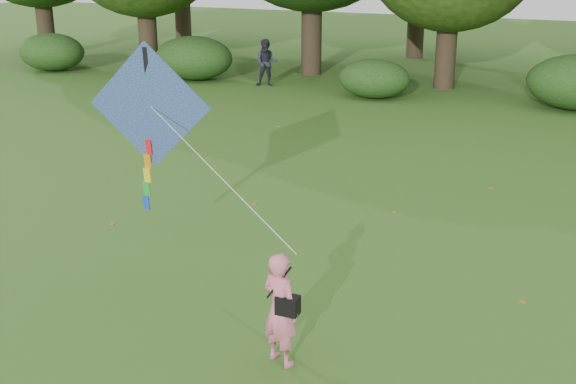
% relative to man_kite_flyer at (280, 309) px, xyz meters
% --- Properties ---
extents(ground, '(100.00, 100.00, 0.00)m').
position_rel_man_kite_flyer_xyz_m(ground, '(0.02, 0.57, -0.80)').
color(ground, '#265114').
rests_on(ground, ground).
extents(man_kite_flyer, '(0.69, 0.57, 1.60)m').
position_rel_man_kite_flyer_xyz_m(man_kite_flyer, '(0.00, 0.00, 0.00)').
color(man_kite_flyer, pink).
rests_on(man_kite_flyer, ground).
extents(bystander_left, '(1.07, 0.95, 1.85)m').
position_rel_man_kite_flyer_xyz_m(bystander_left, '(-8.60, 18.26, 0.12)').
color(bystander_left, '#262733').
rests_on(bystander_left, ground).
extents(crossbody_bag, '(0.43, 0.20, 0.67)m').
position_rel_man_kite_flyer_xyz_m(crossbody_bag, '(0.12, -0.03, 0.11)').
color(crossbody_bag, black).
rests_on(crossbody_bag, ground).
extents(flying_kite, '(4.71, 2.49, 3.00)m').
position_rel_man_kite_flyer_xyz_m(flying_kite, '(-3.38, 2.24, 1.96)').
color(flying_kite, '#2856AE').
rests_on(flying_kite, ground).
extents(shrub_band, '(39.15, 3.22, 1.88)m').
position_rel_man_kite_flyer_xyz_m(shrub_band, '(-0.70, 18.17, 0.05)').
color(shrub_band, '#264919').
rests_on(shrub_band, ground).
extents(fallen_leaves, '(10.46, 15.15, 0.01)m').
position_rel_man_kite_flyer_xyz_m(fallen_leaves, '(-0.73, 4.38, -0.80)').
color(fallen_leaves, olive).
rests_on(fallen_leaves, ground).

